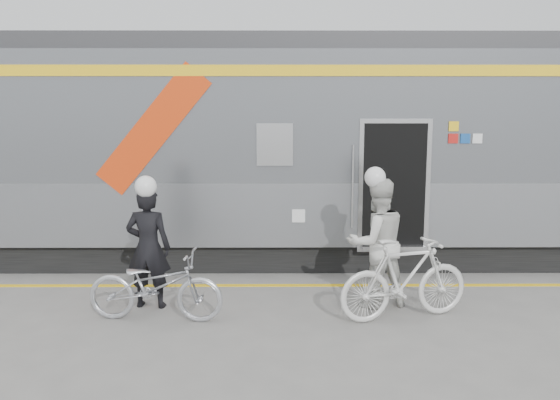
{
  "coord_description": "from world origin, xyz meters",
  "views": [
    {
      "loc": [
        0.15,
        -7.11,
        2.93
      ],
      "look_at": [
        0.19,
        1.6,
        1.5
      ],
      "focal_mm": 38.0,
      "sensor_mm": 36.0,
      "label": 1
    }
  ],
  "objects_px": {
    "woman": "(377,243)",
    "bicycle_right": "(405,279)",
    "man": "(148,248)",
    "bicycle_left": "(155,286)"
  },
  "relations": [
    {
      "from": "man",
      "to": "bicycle_right",
      "type": "relative_size",
      "value": 0.93
    },
    {
      "from": "man",
      "to": "woman",
      "type": "height_order",
      "value": "woman"
    },
    {
      "from": "man",
      "to": "bicycle_left",
      "type": "height_order",
      "value": "man"
    },
    {
      "from": "woman",
      "to": "bicycle_right",
      "type": "relative_size",
      "value": 0.99
    },
    {
      "from": "bicycle_left",
      "to": "bicycle_right",
      "type": "relative_size",
      "value": 0.98
    },
    {
      "from": "woman",
      "to": "bicycle_right",
      "type": "bearing_deg",
      "value": 102.28
    },
    {
      "from": "bicycle_right",
      "to": "man",
      "type": "bearing_deg",
      "value": 65.54
    },
    {
      "from": "bicycle_left",
      "to": "bicycle_right",
      "type": "xyz_separation_m",
      "value": [
        3.39,
        0.04,
        0.08
      ]
    },
    {
      "from": "bicycle_left",
      "to": "woman",
      "type": "xyz_separation_m",
      "value": [
        3.09,
        0.59,
        0.45
      ]
    },
    {
      "from": "woman",
      "to": "bicycle_right",
      "type": "xyz_separation_m",
      "value": [
        0.3,
        -0.55,
        -0.37
      ]
    }
  ]
}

